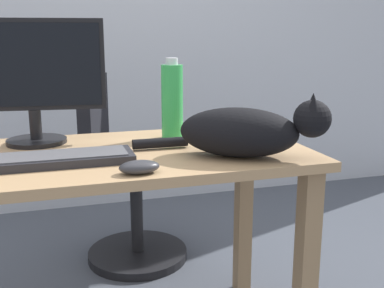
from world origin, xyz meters
TOP-DOWN VIEW (x-y plane):
  - desk at (0.00, 0.00)m, footprint 1.33×0.63m
  - office_chair at (0.18, 0.69)m, footprint 0.50×0.48m
  - monitor at (-0.19, 0.20)m, footprint 0.48×0.20m
  - keyboard at (-0.13, -0.09)m, footprint 0.44×0.15m
  - cat at (0.42, -0.17)m, footprint 0.54×0.35m
  - computer_mouse at (0.08, -0.25)m, footprint 0.11×0.06m
  - water_bottle at (0.28, 0.15)m, footprint 0.08×0.08m

SIDE VIEW (x-z plane):
  - office_chair at x=0.18m, z-range -0.07..0.83m
  - desk at x=0.00m, z-range 0.24..0.96m
  - keyboard at x=-0.13m, z-range 0.71..0.74m
  - computer_mouse at x=0.08m, z-range 0.71..0.75m
  - cat at x=0.42m, z-range 0.70..0.89m
  - water_bottle at x=0.28m, z-range 0.71..0.99m
  - monitor at x=-0.19m, z-range 0.73..1.15m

